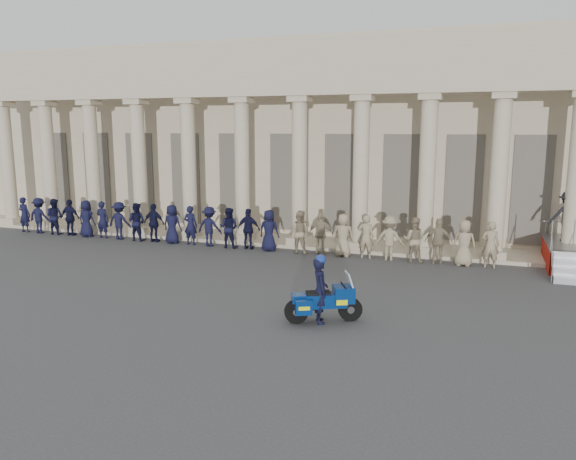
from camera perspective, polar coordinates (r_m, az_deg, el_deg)
The scene contains 5 objects.
ground at distance 16.28m, azimuth -3.38°, elevation -7.65°, with size 90.00×90.00×0.00m, color #3C3C3E.
building at distance 29.63m, azimuth 7.74°, elevation 9.32°, with size 40.00×12.50×9.00m.
officer_rank at distance 24.02m, azimuth -7.09°, elevation 0.30°, with size 21.99×0.65×1.71m.
motorcycle at distance 14.78m, azimuth 3.71°, elevation -7.20°, with size 1.91×1.30×1.33m.
rider at distance 14.66m, azimuth 3.28°, elevation -6.00°, with size 0.65×0.75×1.82m.
Camera 1 is at (6.02, -14.26, 5.04)m, focal length 35.00 mm.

